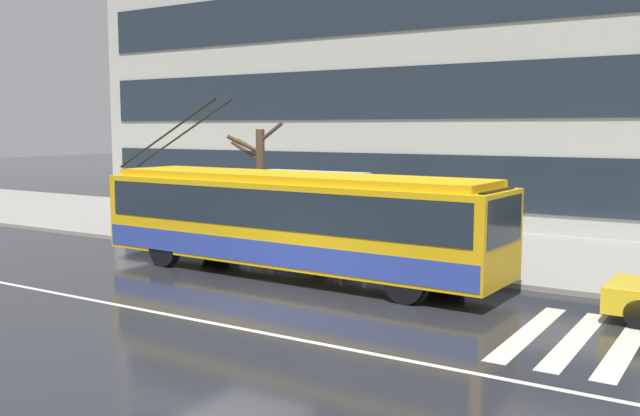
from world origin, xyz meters
The scene contains 14 objects.
ground_plane centered at (0.00, 0.00, 0.00)m, with size 160.00×160.00×0.00m, color #24252B.
sidewalk_slab centered at (0.00, 10.35, 0.07)m, with size 80.00×10.00×0.14m, color gray.
crosswalk_stripe_edge_near centered at (5.98, 1.67, 0.00)m, with size 0.44×4.40×0.01m, color beige.
crosswalk_stripe_inner_a centered at (6.88, 1.67, 0.00)m, with size 0.44×4.40×0.01m, color beige.
crosswalk_stripe_center centered at (7.78, 1.67, 0.00)m, with size 0.44×4.40×0.01m, color beige.
lane_centre_line centered at (0.00, -1.20, 0.00)m, with size 72.00×0.14×0.01m, color silver.
trolleybus centered at (-1.20, 3.75, 1.57)m, with size 12.74×2.98×4.96m.
bus_shelter centered at (-2.84, 7.13, 2.05)m, with size 3.89×1.82×2.52m.
pedestrian_at_shelter centered at (1.64, 7.36, 1.74)m, with size 1.05×1.05×2.01m.
pedestrian_approaching_curb centered at (-1.36, 6.16, 1.07)m, with size 0.44×0.44×1.59m.
pedestrian_walking_past centered at (-5.03, 6.08, 1.64)m, with size 1.23×1.23×1.89m.
pedestrian_waiting_by_pole centered at (-2.69, 7.26, 1.81)m, with size 1.57×1.57×2.05m.
street_tree_bare centered at (-5.72, 8.18, 2.38)m, with size 2.01×1.07×4.17m.
office_tower_corner_left centered at (-6.49, 19.86, 9.17)m, with size 28.06×11.44×18.32m.
Camera 1 is at (9.78, -12.22, 4.08)m, focal length 39.57 mm.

